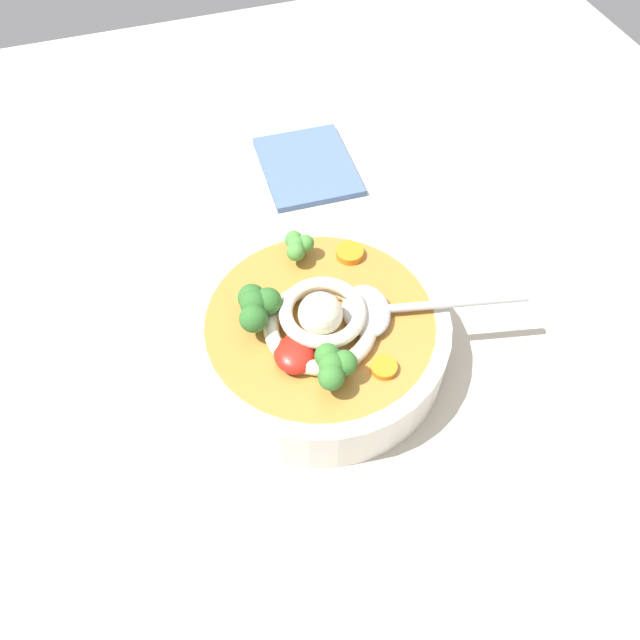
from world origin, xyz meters
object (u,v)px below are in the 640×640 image
at_px(noodle_pile, 321,320).
at_px(folded_napkin, 307,166).
at_px(soup_bowl, 320,337).
at_px(soup_spoon, 381,309).

xyz_separation_m(noodle_pile, folded_napkin, (0.28, -0.07, -0.07)).
xyz_separation_m(soup_bowl, noodle_pile, (-0.01, 0.00, 0.04)).
height_order(noodle_pile, soup_spoon, noodle_pile).
relative_size(soup_bowl, noodle_pile, 2.15).
distance_m(noodle_pile, folded_napkin, 0.29).
relative_size(noodle_pile, soup_spoon, 0.63).
bearing_deg(soup_spoon, folded_napkin, 98.68).
height_order(soup_bowl, soup_spoon, soup_spoon).
distance_m(soup_spoon, folded_napkin, 0.29).
xyz_separation_m(soup_bowl, folded_napkin, (0.27, -0.07, -0.02)).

